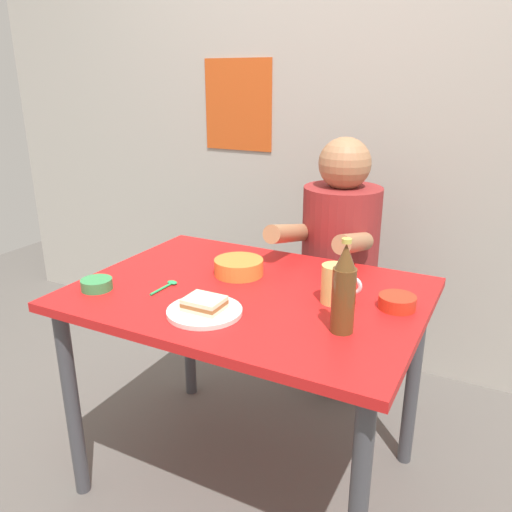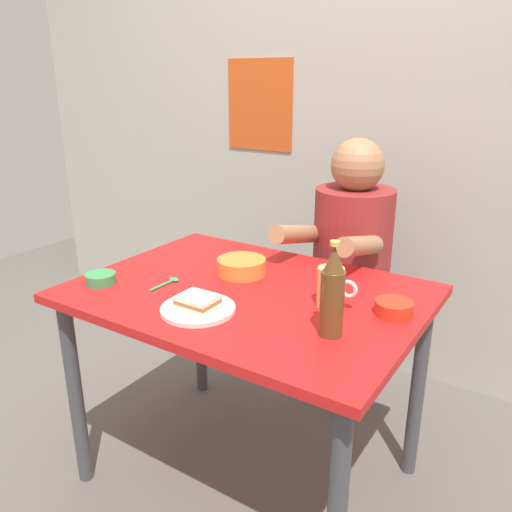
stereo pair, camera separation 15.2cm
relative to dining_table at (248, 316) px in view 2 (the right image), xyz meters
The scene contains 13 objects.
ground_plane 0.65m from the dining_table, ahead, with size 6.00×6.00×0.00m, color #59544F.
wall_back 1.24m from the dining_table, 90.04° to the left, with size 4.40×0.09×2.60m.
dining_table is the anchor object (origin of this frame).
stool 0.70m from the dining_table, 81.32° to the left, with size 0.34×0.34×0.45m.
person_seated 0.64m from the dining_table, 81.16° to the left, with size 0.33×0.56×0.72m.
plate_orange 0.24m from the dining_table, 98.05° to the right, with size 0.22×0.22×0.01m, color silver.
sandwich 0.25m from the dining_table, 98.05° to the right, with size 0.11×0.09×0.04m.
beer_mug 0.32m from the dining_table, ahead, with size 0.13×0.08×0.12m.
beer_bottle 0.44m from the dining_table, 20.75° to the right, with size 0.06×0.06×0.26m.
sauce_bowl_chili 0.48m from the dining_table, ahead, with size 0.11×0.11×0.04m.
dip_bowl_green 0.50m from the dining_table, 153.00° to the right, with size 0.10×0.10×0.03m.
soup_bowl_orange 0.19m from the dining_table, 132.52° to the left, with size 0.17×0.17×0.05m.
spoon 0.28m from the dining_table, 158.47° to the right, with size 0.04×0.12×0.01m.
Camera 2 is at (0.86, -1.27, 1.39)m, focal length 36.01 mm.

